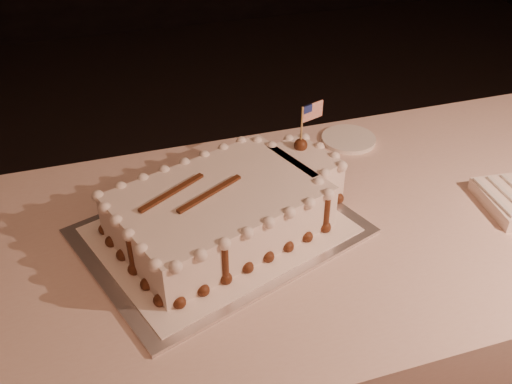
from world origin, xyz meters
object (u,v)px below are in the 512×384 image
object	(u,v)px
cake_board	(220,231)
sheet_cake	(230,206)
side_plate	(349,139)
banquet_table	(348,326)

from	to	relation	value
cake_board	sheet_cake	world-z (taller)	sheet_cake
cake_board	sheet_cake	bearing A→B (deg)	0.25
cake_board	side_plate	world-z (taller)	side_plate
side_plate	cake_board	bearing A→B (deg)	-147.93
banquet_table	sheet_cake	size ratio (longest dim) A/B	4.48
sheet_cake	side_plate	bearing A→B (deg)	32.83
banquet_table	side_plate	distance (m)	0.49
banquet_table	side_plate	size ratio (longest dim) A/B	16.79
banquet_table	side_plate	world-z (taller)	side_plate
cake_board	sheet_cake	xyz separation A→B (m)	(0.03, 0.01, 0.05)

